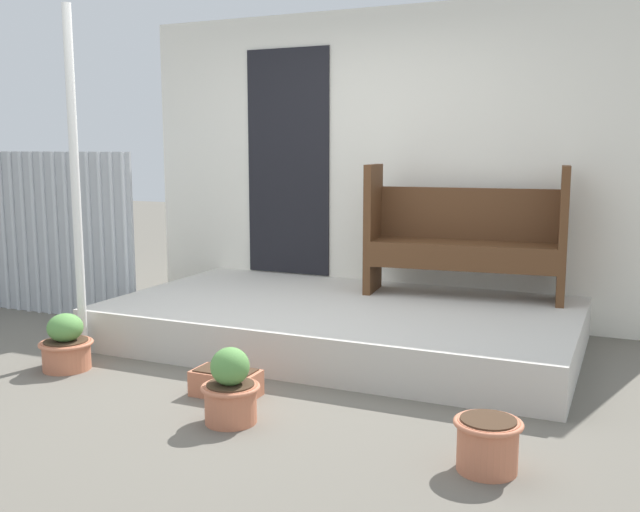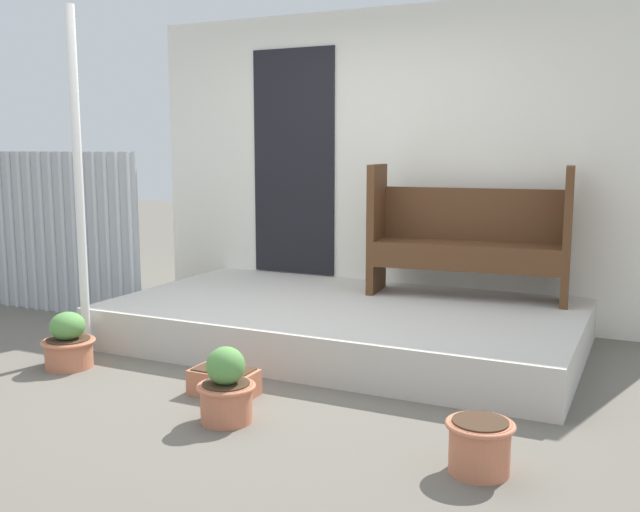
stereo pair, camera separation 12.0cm
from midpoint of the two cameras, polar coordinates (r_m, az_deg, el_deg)
The scene contains 10 objects.
ground_plane at distance 4.63m, azimuth -4.47°, elevation -9.60°, with size 24.00×24.00×0.00m, color #666056.
porch_slab at distance 5.34m, azimuth 2.62°, elevation -5.39°, with size 3.37×1.95×0.30m.
house_wall at distance 6.13m, azimuth 6.03°, elevation 7.24°, with size 4.57×0.08×2.60m.
fence_corrugated at distance 7.00m, azimuth -22.84°, elevation 1.92°, with size 2.84×0.05×1.42m.
support_post at distance 5.14m, azimuth -18.10°, elevation 5.38°, with size 0.06×0.06×2.38m.
bench at distance 5.59m, azimuth 12.39°, elevation 1.83°, with size 1.53×0.55×1.02m.
flower_pot_left at distance 5.02m, azimuth -18.83°, elevation -6.63°, with size 0.35×0.35×0.38m.
flower_pot_middle at distance 3.87m, azimuth -6.62°, elevation -10.54°, with size 0.32×0.32×0.41m.
flower_pot_right at distance 3.39m, azimuth 13.68°, elevation -14.43°, with size 0.31×0.31×0.24m.
planter_box_rect at distance 4.30m, azimuth -6.87°, elevation -9.97°, with size 0.39×0.22×0.16m.
Camera 2 is at (2.26, -3.77, 1.45)m, focal length 40.00 mm.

